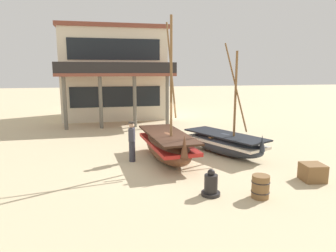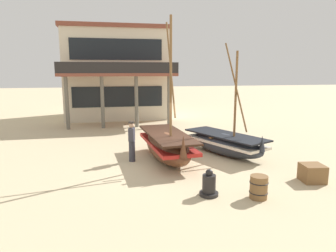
# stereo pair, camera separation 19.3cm
# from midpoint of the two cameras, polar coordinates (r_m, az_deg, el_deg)

# --- Properties ---
(ground_plane) EXTENTS (120.00, 120.00, 0.00)m
(ground_plane) POSITION_cam_midpoint_polar(r_m,az_deg,el_deg) (12.44, 0.56, -7.17)
(ground_plane) COLOR #CCB78E
(fishing_boat_near_left) EXTENTS (1.85, 4.53, 5.83)m
(fishing_boat_near_left) POSITION_cam_midpoint_polar(r_m,az_deg,el_deg) (12.80, -0.58, -3.63)
(fishing_boat_near_left) COLOR brown
(fishing_boat_near_left) RESTS_ON ground
(fishing_boat_centre_large) EXTENTS (2.95, 4.32, 4.93)m
(fishing_boat_centre_large) POSITION_cam_midpoint_polar(r_m,az_deg,el_deg) (13.94, 10.31, -3.14)
(fishing_boat_centre_large) COLOR #2D333D
(fishing_boat_centre_large) RESTS_ON ground
(fisherman_by_hull) EXTENTS (0.31, 0.41, 1.68)m
(fisherman_by_hull) POSITION_cam_midpoint_polar(r_m,az_deg,el_deg) (12.67, -7.24, -3.02)
(fisherman_by_hull) COLOR #33333D
(fisherman_by_hull) RESTS_ON ground
(capstan_winch) EXTENTS (0.58, 0.58, 0.84)m
(capstan_winch) POSITION_cam_midpoint_polar(r_m,az_deg,el_deg) (9.46, 7.50, -10.98)
(capstan_winch) COLOR black
(capstan_winch) RESTS_ON ground
(wooden_barrel) EXTENTS (0.56, 0.56, 0.70)m
(wooden_barrel) POSITION_cam_midpoint_polar(r_m,az_deg,el_deg) (9.57, 16.47, -10.91)
(wooden_barrel) COLOR brown
(wooden_barrel) RESTS_ON ground
(cargo_crate) EXTENTS (0.82, 0.82, 0.60)m
(cargo_crate) POSITION_cam_midpoint_polar(r_m,az_deg,el_deg) (11.63, 25.17, -7.91)
(cargo_crate) COLOR brown
(cargo_crate) RESTS_ON ground
(harbor_building_main) EXTENTS (8.11, 8.32, 7.09)m
(harbor_building_main) POSITION_cam_midpoint_polar(r_m,az_deg,el_deg) (25.18, -10.42, 9.77)
(harbor_building_main) COLOR beige
(harbor_building_main) RESTS_ON ground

